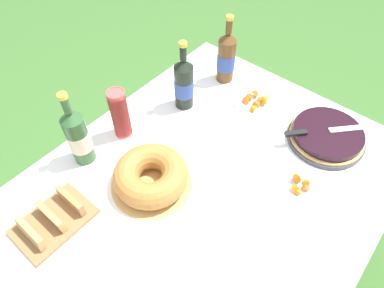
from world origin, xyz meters
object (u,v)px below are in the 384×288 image
(serving_knife, at_px, (322,131))
(snack_plate_right, at_px, (258,102))
(cider_bottle_green, at_px, (78,136))
(juice_bottle_red, at_px, (184,83))
(cup_stack, at_px, (119,114))
(bundt_cake, at_px, (151,176))
(snack_plate_left, at_px, (298,188))
(bread_board, at_px, (53,220))
(berry_tart, at_px, (327,136))
(cider_bottle_amber, at_px, (226,57))

(serving_knife, bearing_deg, snack_plate_right, 128.23)
(cider_bottle_green, distance_m, juice_bottle_red, 0.50)
(cup_stack, xyz_separation_m, cider_bottle_green, (-0.19, 0.02, 0.01))
(bundt_cake, height_order, cup_stack, cup_stack)
(bundt_cake, distance_m, cup_stack, 0.30)
(bundt_cake, height_order, snack_plate_left, bundt_cake)
(cup_stack, relative_size, bread_board, 0.88)
(berry_tart, height_order, snack_plate_right, snack_plate_right)
(bundt_cake, xyz_separation_m, bread_board, (-0.33, 0.15, -0.03))
(berry_tart, xyz_separation_m, bundt_cake, (-0.62, 0.40, 0.02))
(juice_bottle_red, relative_size, snack_plate_right, 1.43)
(juice_bottle_red, bearing_deg, cup_stack, 165.00)
(serving_knife, bearing_deg, cider_bottle_amber, 124.53)
(cider_bottle_green, bearing_deg, snack_plate_left, -60.68)
(berry_tart, height_order, serving_knife, serving_knife)
(juice_bottle_red, bearing_deg, snack_plate_left, -97.32)
(cider_bottle_amber, distance_m, juice_bottle_red, 0.27)
(serving_knife, bearing_deg, cider_bottle_green, 177.66)
(snack_plate_left, relative_size, snack_plate_right, 0.95)
(cider_bottle_green, bearing_deg, cider_bottle_amber, -9.90)
(juice_bottle_red, relative_size, snack_plate_left, 1.51)
(bundt_cake, bearing_deg, bread_board, 156.18)
(snack_plate_left, height_order, bread_board, bread_board)
(cider_bottle_green, distance_m, cider_bottle_amber, 0.76)
(serving_knife, relative_size, snack_plate_right, 1.29)
(berry_tart, xyz_separation_m, juice_bottle_red, (-0.21, 0.59, 0.09))
(bundt_cake, bearing_deg, berry_tart, -32.99)
(serving_knife, height_order, cup_stack, cup_stack)
(serving_knife, bearing_deg, berry_tart, -0.00)
(serving_knife, height_order, cider_bottle_green, cider_bottle_green)
(cider_bottle_green, bearing_deg, juice_bottle_red, -11.66)
(snack_plate_right, bearing_deg, cup_stack, 146.72)
(cider_bottle_green, relative_size, cider_bottle_amber, 1.01)
(bundt_cake, height_order, snack_plate_right, bundt_cake)
(serving_knife, xyz_separation_m, bundt_cake, (-0.59, 0.38, -0.01))
(serving_knife, xyz_separation_m, cup_stack, (-0.49, 0.65, 0.05))
(bread_board, bearing_deg, snack_plate_right, -12.60)
(snack_plate_left, bearing_deg, cider_bottle_green, 119.32)
(serving_knife, relative_size, snack_plate_left, 1.36)
(juice_bottle_red, bearing_deg, serving_knife, -71.63)
(berry_tart, bearing_deg, juice_bottle_red, 109.67)
(berry_tart, xyz_separation_m, bread_board, (-0.95, 0.55, -0.01))
(bundt_cake, xyz_separation_m, cider_bottle_amber, (0.67, 0.16, 0.07))
(berry_tart, distance_m, cider_bottle_green, 0.99)
(cider_bottle_green, xyz_separation_m, juice_bottle_red, (0.48, -0.10, -0.00))
(berry_tart, bearing_deg, cup_stack, 127.30)
(cup_stack, bearing_deg, berry_tart, -52.70)
(cider_bottle_green, height_order, bread_board, cider_bottle_green)
(cup_stack, distance_m, juice_bottle_red, 0.31)
(berry_tart, bearing_deg, serving_knife, 137.51)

